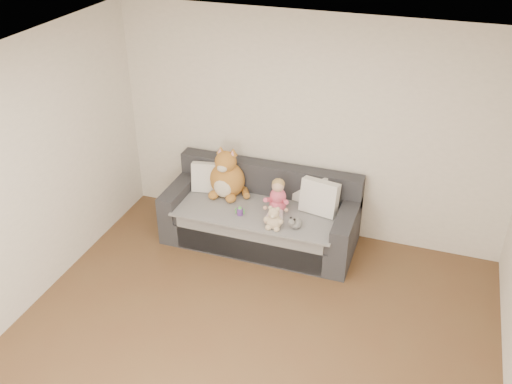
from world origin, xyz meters
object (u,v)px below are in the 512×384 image
toddler (277,199)px  teddy_bear (274,220)px  sofa (261,217)px  sippy_cup (240,210)px  plush_cat (227,177)px

toddler → teddy_bear: toddler is taller
sofa → sippy_cup: sofa is taller
plush_cat → toddler: bearing=-13.7°
plush_cat → sippy_cup: (0.30, -0.38, -0.17)m
sofa → toddler: size_ratio=5.30×
teddy_bear → plush_cat: bearing=144.1°
toddler → plush_cat: 0.70m
plush_cat → teddy_bear: 0.90m
sofa → sippy_cup: 0.40m
sofa → sippy_cup: bearing=-118.9°
sofa → teddy_bear: size_ratio=7.98×
sofa → toddler: bearing=-21.3°
toddler → sippy_cup: (-0.37, -0.20, -0.11)m
plush_cat → teddy_bear: plush_cat is taller
sofa → plush_cat: bearing=168.5°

